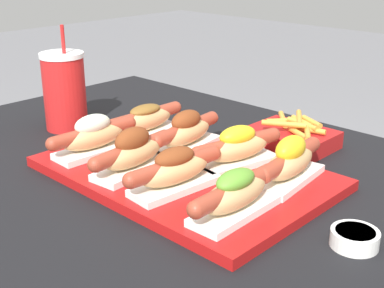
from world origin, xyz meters
TOP-DOWN VIEW (x-y plane):
  - serving_tray at (-0.02, -0.01)m, footprint 0.50×0.33m
  - hot_dog_0 at (-0.19, -0.08)m, footprint 0.06×0.20m
  - hot_dog_1 at (-0.07, -0.08)m, footprint 0.07×0.20m
  - hot_dog_2 at (0.03, -0.08)m, footprint 0.07×0.20m
  - hot_dog_3 at (0.15, -0.08)m, footprint 0.06×0.20m
  - hot_dog_4 at (-0.20, 0.06)m, footprint 0.06×0.20m
  - hot_dog_5 at (-0.08, 0.06)m, footprint 0.08×0.19m
  - hot_dog_6 at (0.04, 0.06)m, footprint 0.09×0.19m
  - hot_dog_7 at (0.14, 0.07)m, footprint 0.08×0.19m
  - sauce_bowl at (0.31, -0.01)m, footprint 0.07×0.07m
  - drink_cup at (-0.40, 0.00)m, footprint 0.10×0.10m
  - fries_basket at (0.03, 0.25)m, footprint 0.16×0.13m

SIDE VIEW (x-z plane):
  - serving_tray at x=-0.02m, z-range 0.70..0.72m
  - sauce_bowl at x=0.31m, z-range 0.71..0.73m
  - fries_basket at x=0.03m, z-range 0.69..0.76m
  - hot_dog_4 at x=-0.20m, z-range 0.72..0.79m
  - hot_dog_3 at x=0.15m, z-range 0.72..0.79m
  - hot_dog_2 at x=0.03m, z-range 0.72..0.79m
  - hot_dog_6 at x=0.04m, z-range 0.72..0.79m
  - hot_dog_0 at x=-0.19m, z-range 0.72..0.80m
  - hot_dog_5 at x=-0.08m, z-range 0.72..0.80m
  - hot_dog_7 at x=0.14m, z-range 0.72..0.80m
  - hot_dog_1 at x=-0.07m, z-range 0.72..0.80m
  - drink_cup at x=-0.40m, z-range 0.68..0.91m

